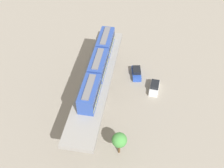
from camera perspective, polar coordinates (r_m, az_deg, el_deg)
The scene contains 6 objects.
ground_plane at distance 54.20m, azimuth -2.94°, elevation -4.15°, with size 120.00×120.00×0.00m, color gray.
viaduct at distance 50.26m, azimuth -3.16°, elevation -0.22°, with size 5.20×28.85×6.98m.
train at distance 49.36m, azimuth -2.87°, elevation 3.87°, with size 2.64×20.50×3.24m.
parked_car_blue at distance 59.50m, azimuth 5.09°, elevation 2.36°, with size 2.58×4.47×1.76m.
parked_car_white at distance 56.87m, azimuth 8.81°, elevation -0.63°, with size 2.06×4.31×1.76m.
tree_near_viaduct at distance 44.92m, azimuth 1.54°, elevation -11.58°, with size 2.49×2.49×4.87m.
Camera 1 is at (8.61, -34.06, 41.28)m, focal length 44.09 mm.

